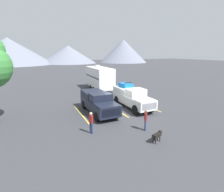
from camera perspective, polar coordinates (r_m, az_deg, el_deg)
ground_plane at (r=17.83m, az=2.19°, el=-4.91°), size 240.00×240.00×0.00m
pickup_truck_a at (r=17.14m, az=-4.55°, el=-1.88°), size 2.21×5.87×2.08m
pickup_truck_b at (r=18.80m, az=6.41°, el=-0.13°), size 2.10×5.81×2.61m
lot_stripe_a at (r=17.18m, az=-10.01°, el=-5.86°), size 0.12×5.50×0.01m
lot_stripe_b at (r=18.37m, az=1.29°, el=-4.31°), size 0.12×5.50×0.01m
lot_stripe_c at (r=20.19m, az=10.85°, el=-2.87°), size 0.12×5.50×0.01m
camper_trailer_a at (r=27.54m, az=-4.12°, el=6.14°), size 2.63×8.16×3.83m
person_a at (r=12.84m, az=-6.85°, el=-8.21°), size 0.29×0.32×1.64m
person_b at (r=13.48m, az=10.91°, el=-7.32°), size 0.29×0.32×1.62m
dog at (r=12.20m, az=14.69°, el=-12.14°), size 0.98×0.51×0.73m
mountain_ridge at (r=98.65m, az=-28.04°, el=12.54°), size 135.91×41.94×13.31m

